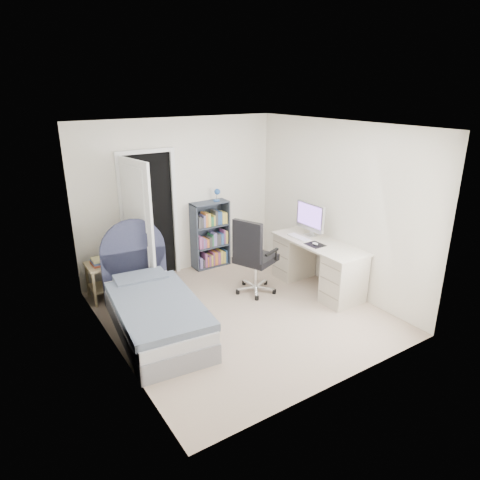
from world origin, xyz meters
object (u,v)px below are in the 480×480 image
nightstand (102,272)px  desk (317,263)px  bed (154,309)px  floor_lamp (137,251)px  office_chair (253,254)px  bookcase (211,237)px

nightstand → desk: (2.84, -1.42, -0.01)m
desk → bed: bearing=174.7°
bed → nightstand: size_ratio=3.25×
nightstand → bed: bearing=-76.1°
bed → desk: size_ratio=1.34×
desk → floor_lamp: bearing=143.6°
nightstand → floor_lamp: floor_lamp is taller
nightstand → office_chair: bearing=-28.8°
office_chair → nightstand: bearing=151.2°
bed → desk: desk is taller
nightstand → desk: bearing=-26.5°
bookcase → office_chair: bookcase is taller
floor_lamp → bookcase: bookcase is taller
bookcase → nightstand: bearing=-173.3°
floor_lamp → office_chair: floor_lamp is taller
nightstand → bookcase: bearing=6.7°
nightstand → bookcase: 1.93m
bed → nightstand: bed is taller
bed → desk: (2.55, -0.24, 0.14)m
bed → bookcase: (1.62, 1.41, 0.25)m
bed → floor_lamp: 1.47m
bed → floor_lamp: size_ratio=1.56×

